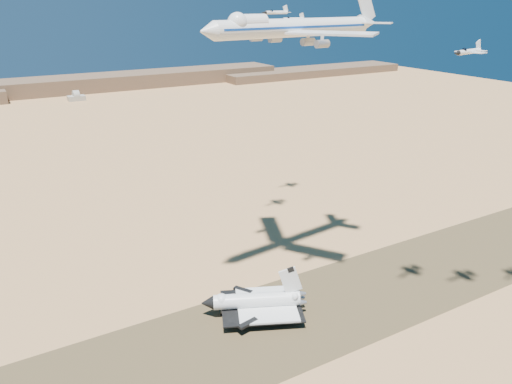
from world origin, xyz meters
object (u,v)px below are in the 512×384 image
crew_a (290,319)px  crew_c (285,312)px  carrier_747 (290,28)px  crew_b (283,314)px  chase_jet_e (293,19)px  shuttle (256,302)px  chase_jet_a (468,51)px  chase_jet_d (276,12)px

crew_a → crew_c: bearing=-32.4°
crew_a → crew_c: size_ratio=1.23×
crew_a → crew_c: (0.97, 4.43, -0.18)m
carrier_747 → crew_c: carrier_747 is taller
crew_b → chase_jet_e: 142.48m
shuttle → chase_jet_a: bearing=-8.3°
crew_b → chase_jet_e: bearing=-43.1°
shuttle → chase_jet_e: bearing=73.9°
crew_c → chase_jet_a: (43.92, -28.02, 92.32)m
chase_jet_a → chase_jet_e: bearing=71.4°
shuttle → crew_a: shuttle is taller
crew_b → chase_jet_e: (58.70, 85.03, 98.11)m
crew_b → crew_c: bearing=-81.0°
shuttle → chase_jet_d: bearing=77.1°
crew_b → chase_jet_e: chase_jet_e is taller
crew_b → chase_jet_d: 125.08m
chase_jet_e → chase_jet_a: bearing=-94.4°
chase_jet_a → chase_jet_e: size_ratio=1.10×
chase_jet_d → crew_c: bearing=-127.8°
crew_a → shuttle: bearing=19.3°
shuttle → carrier_747: carrier_747 is taller
shuttle → chase_jet_a: size_ratio=2.45×
shuttle → chase_jet_e: chase_jet_e is taller
shuttle → carrier_747: size_ratio=0.49×
chase_jet_a → chase_jet_e: chase_jet_e is taller
chase_jet_a → carrier_747: bearing=110.8°
crew_b → chase_jet_a: chase_jet_a is taller
crew_b → crew_a: bearing=176.8°
chase_jet_a → chase_jet_d: bearing=84.3°
carrier_747 → crew_c: size_ratio=50.36×
crew_c → crew_a: bearing=139.8°
carrier_747 → chase_jet_e: size_ratio=5.48×
chase_jet_a → shuttle: bearing=135.9°
carrier_747 → crew_b: 100.91m
crew_a → crew_b: 4.03m
chase_jet_e → crew_a: bearing=-120.8°
chase_jet_d → shuttle: bearing=-136.4°
shuttle → chase_jet_d: chase_jet_d is taller
chase_jet_d → chase_jet_e: 31.80m
crew_a → crew_b: bearing=-14.8°
crew_b → chase_jet_d: (35.50, 63.58, 101.70)m
crew_b → crew_c: (1.34, 0.42, -0.01)m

